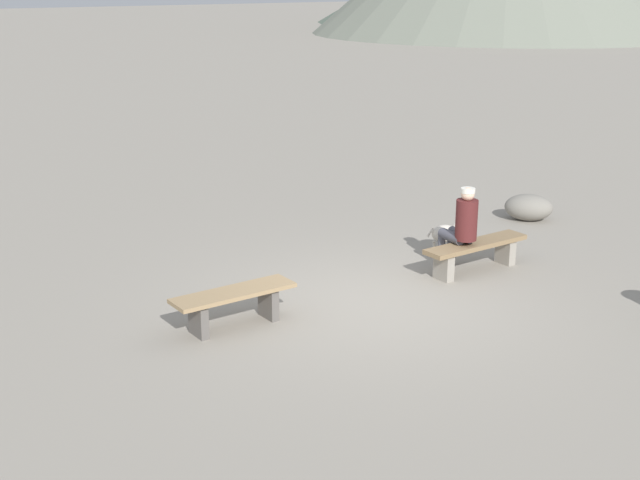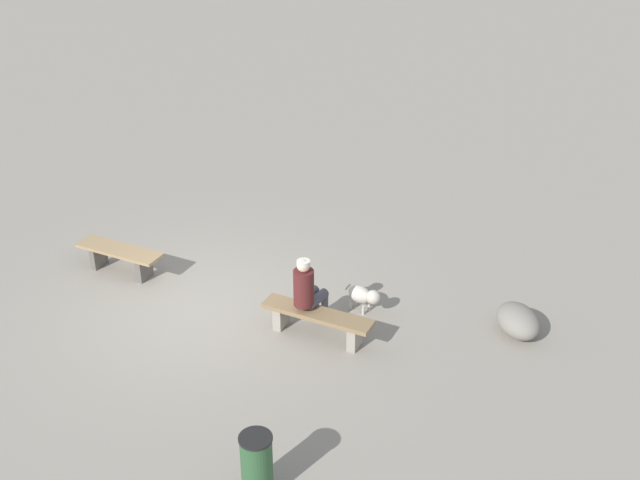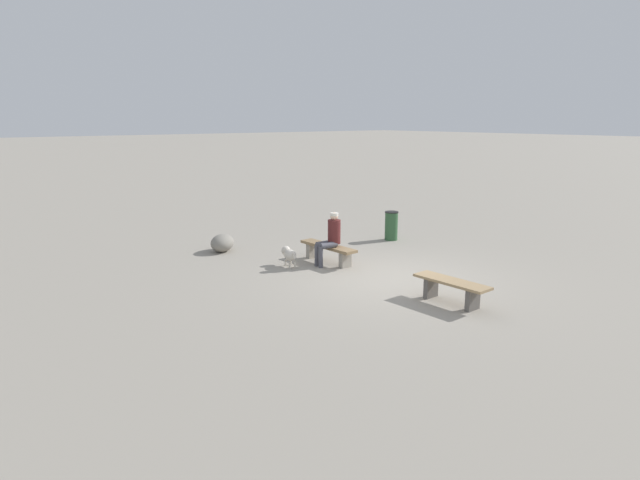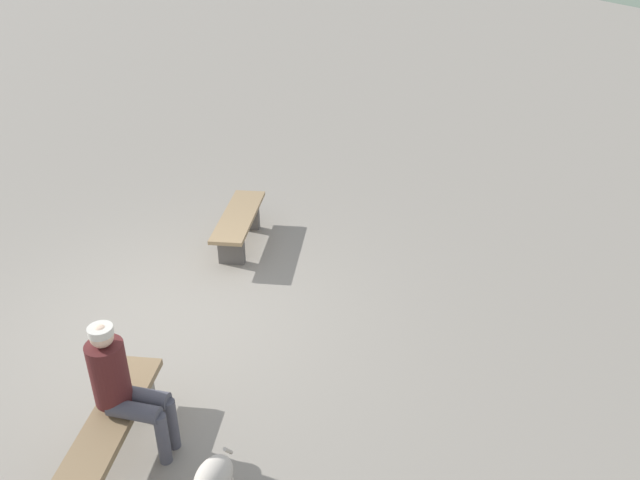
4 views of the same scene
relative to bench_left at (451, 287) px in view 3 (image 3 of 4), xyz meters
The scene contains 7 objects.
ground 1.93m from the bench_left, ahead, with size 210.00×210.00×0.06m, color gray.
bench_left is the anchor object (origin of this frame).
bench_right 3.87m from the bench_left, ahead, with size 1.75×0.41×0.44m.
seated_person 3.67m from the bench_left, ahead, with size 0.36×0.66×1.28m.
dog 4.27m from the bench_left, 11.20° to the left, with size 0.67×0.35×0.45m.
trash_bin 5.69m from the bench_left, 34.23° to the right, with size 0.39×0.39×0.84m.
boulder 6.66m from the bench_left, 11.72° to the left, with size 0.83×0.59×0.46m, color gray.
Camera 3 is at (-8.21, 8.63, 3.50)m, focal length 31.06 mm.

